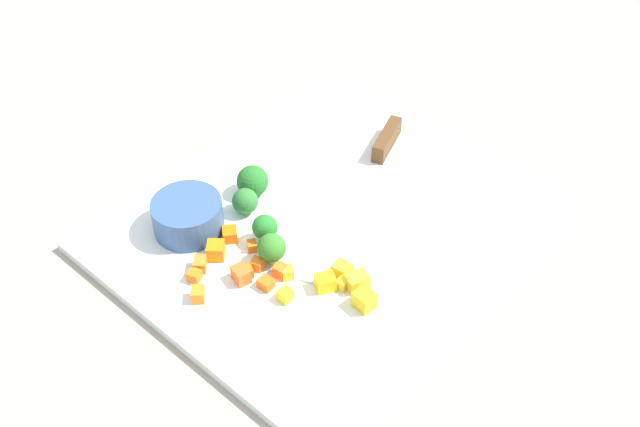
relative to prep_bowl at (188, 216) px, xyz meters
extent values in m
plane|color=gray|center=(0.11, -0.10, -0.03)|extent=(4.00, 4.00, 0.00)
cube|color=white|center=(0.11, -0.10, -0.03)|extent=(0.45, 0.38, 0.01)
cylinder|color=#395A8F|center=(0.00, 0.00, 0.00)|extent=(0.08, 0.08, 0.04)
cube|color=silver|center=(0.10, -0.13, -0.02)|extent=(0.14, 0.07, 0.00)
cube|color=brown|center=(0.27, -0.07, -0.01)|extent=(0.07, 0.04, 0.02)
cube|color=orange|center=(-0.01, -0.11, -0.01)|extent=(0.02, 0.02, 0.01)
cube|color=orange|center=(-0.06, -0.09, -0.01)|extent=(0.02, 0.02, 0.01)
cube|color=orange|center=(0.02, -0.13, -0.01)|extent=(0.02, 0.01, 0.01)
cube|color=orange|center=(-0.02, -0.10, -0.01)|extent=(0.02, 0.02, 0.02)
cube|color=orange|center=(-0.03, -0.06, -0.01)|extent=(0.02, 0.02, 0.01)
cube|color=orange|center=(0.02, -0.05, -0.01)|extent=(0.02, 0.02, 0.01)
cube|color=orange|center=(0.00, -0.13, -0.01)|extent=(0.01, 0.02, 0.01)
cube|color=orange|center=(0.02, -0.08, -0.01)|extent=(0.02, 0.02, 0.01)
cube|color=orange|center=(0.01, -0.11, -0.01)|extent=(0.02, 0.02, 0.01)
cube|color=orange|center=(-0.05, -0.06, -0.01)|extent=(0.02, 0.02, 0.01)
cube|color=orange|center=(-0.01, -0.05, -0.01)|extent=(0.03, 0.03, 0.02)
cube|color=yellow|center=(0.00, -0.15, -0.01)|extent=(0.01, 0.01, 0.01)
cube|color=yellow|center=(0.05, -0.19, -0.01)|extent=(0.01, 0.01, 0.01)
cube|color=yellow|center=(0.06, -0.20, -0.01)|extent=(0.03, 0.02, 0.02)
cube|color=yellow|center=(0.06, -0.17, -0.01)|extent=(0.02, 0.02, 0.02)
cube|color=yellow|center=(0.04, -0.17, -0.01)|extent=(0.03, 0.02, 0.02)
cube|color=yellow|center=(0.02, -0.13, -0.01)|extent=(0.02, 0.02, 0.01)
cube|color=yellow|center=(0.04, -0.22, -0.01)|extent=(0.02, 0.02, 0.02)
cylinder|color=#83AD58|center=(0.06, -0.03, -0.02)|extent=(0.01, 0.01, 0.01)
sphere|color=#2F7232|center=(0.06, -0.03, 0.00)|extent=(0.03, 0.03, 0.03)
cylinder|color=#83BE66|center=(0.04, -0.08, -0.01)|extent=(0.01, 0.01, 0.01)
sphere|color=#26792A|center=(0.04, -0.08, 0.00)|extent=(0.03, 0.03, 0.03)
cylinder|color=#94B35D|center=(0.09, -0.01, -0.02)|extent=(0.01, 0.01, 0.01)
sphere|color=#256E27|center=(0.09, -0.01, 0.00)|extent=(0.04, 0.04, 0.04)
cylinder|color=#8CB45C|center=(0.03, -0.11, -0.01)|extent=(0.01, 0.01, 0.01)
sphere|color=#357C29|center=(0.03, -0.11, 0.00)|extent=(0.03, 0.03, 0.03)
camera|label=1|loc=(-0.36, -0.53, 0.59)|focal=43.01mm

